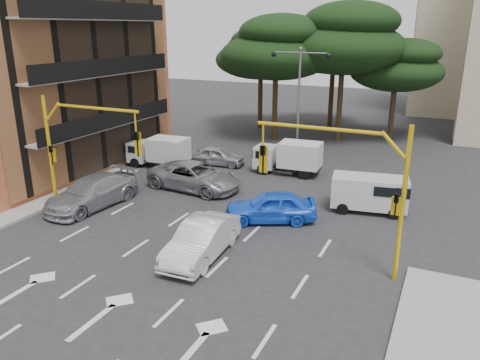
# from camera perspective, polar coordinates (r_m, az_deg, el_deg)

# --- Properties ---
(ground) EXTENTS (120.00, 120.00, 0.00)m
(ground) POSITION_cam_1_polar(r_m,az_deg,el_deg) (20.07, -7.96, -9.30)
(ground) COLOR #28282B
(ground) RESTS_ON ground
(median_strip) EXTENTS (1.40, 6.00, 0.15)m
(median_strip) POSITION_cam_1_polar(r_m,az_deg,el_deg) (33.63, 6.87, 2.33)
(median_strip) COLOR gray
(median_strip) RESTS_ON ground
(apartment_orange) EXTENTS (15.19, 16.15, 13.70)m
(apartment_orange) POSITION_cam_1_polar(r_m,az_deg,el_deg) (36.10, -26.35, 12.66)
(apartment_orange) COLOR #A44833
(apartment_orange) RESTS_ON ground
(pine_left_near) EXTENTS (9.15, 9.15, 10.23)m
(pine_left_near) POSITION_cam_1_polar(r_m,az_deg,el_deg) (39.32, 4.50, 15.83)
(pine_left_near) COLOR #382616
(pine_left_near) RESTS_ON ground
(pine_center) EXTENTS (9.98, 9.98, 11.16)m
(pine_center) POSITION_cam_1_polar(r_m,az_deg,el_deg) (39.77, 12.64, 16.50)
(pine_center) COLOR #382616
(pine_center) RESTS_ON ground
(pine_left_far) EXTENTS (8.32, 8.32, 9.30)m
(pine_left_far) POSITION_cam_1_polar(r_m,az_deg,el_deg) (44.17, 2.61, 15.23)
(pine_left_far) COLOR #382616
(pine_left_far) RESTS_ON ground
(pine_right) EXTENTS (7.49, 7.49, 8.37)m
(pine_right) POSITION_cam_1_polar(r_m,az_deg,el_deg) (41.16, 18.64, 13.14)
(pine_right) COLOR #382616
(pine_right) RESTS_ON ground
(pine_back) EXTENTS (9.15, 9.15, 10.23)m
(pine_back) POSITION_cam_1_polar(r_m,az_deg,el_deg) (45.12, 11.49, 15.84)
(pine_back) COLOR #382616
(pine_back) RESTS_ON ground
(signal_mast_right) EXTENTS (5.79, 0.37, 6.00)m
(signal_mast_right) POSITION_cam_1_polar(r_m,az_deg,el_deg) (17.90, 13.79, 0.36)
(signal_mast_right) COLOR yellow
(signal_mast_right) RESTS_ON ground
(signal_mast_left) EXTENTS (5.79, 0.37, 6.00)m
(signal_mast_left) POSITION_cam_1_polar(r_m,az_deg,el_deg) (24.30, -19.45, 4.51)
(signal_mast_left) COLOR yellow
(signal_mast_left) RESTS_ON ground
(street_lamp_center) EXTENTS (4.16, 0.36, 7.77)m
(street_lamp_center) POSITION_cam_1_polar(r_m,az_deg,el_deg) (32.59, 7.23, 11.42)
(street_lamp_center) COLOR slate
(street_lamp_center) RESTS_ON median_strip
(car_white_hatch) EXTENTS (1.89, 4.80, 1.56)m
(car_white_hatch) POSITION_cam_1_polar(r_m,az_deg,el_deg) (19.65, -4.72, -7.26)
(car_white_hatch) COLOR silver
(car_white_hatch) RESTS_ON ground
(car_blue_compact) EXTENTS (4.79, 3.58, 1.52)m
(car_blue_compact) POSITION_cam_1_polar(r_m,az_deg,el_deg) (23.13, 3.76, -3.25)
(car_blue_compact) COLOR blue
(car_blue_compact) RESTS_ON ground
(car_silver_wagon) EXTENTS (2.78, 5.73, 1.61)m
(car_silver_wagon) POSITION_cam_1_polar(r_m,az_deg,el_deg) (26.14, -17.60, -1.43)
(car_silver_wagon) COLOR #9C9EA3
(car_silver_wagon) RESTS_ON ground
(car_silver_cross_a) EXTENTS (5.91, 3.12, 1.58)m
(car_silver_cross_a) POSITION_cam_1_polar(r_m,az_deg,el_deg) (27.71, -5.54, 0.45)
(car_silver_cross_a) COLOR gray
(car_silver_cross_a) RESTS_ON ground
(car_silver_cross_b) EXTENTS (3.89, 1.91, 1.28)m
(car_silver_cross_b) POSITION_cam_1_polar(r_m,az_deg,el_deg) (32.57, -2.67, 2.95)
(car_silver_cross_b) COLOR #A6A9AE
(car_silver_cross_b) RESTS_ON ground
(van_white) EXTENTS (4.04, 2.33, 1.90)m
(van_white) POSITION_cam_1_polar(r_m,az_deg,el_deg) (25.16, 15.49, -1.63)
(van_white) COLOR silver
(van_white) RESTS_ON ground
(box_truck_a) EXTENTS (4.35, 2.04, 2.09)m
(box_truck_a) POSITION_cam_1_polar(r_m,az_deg,el_deg) (32.41, -9.87, 3.36)
(box_truck_a) COLOR silver
(box_truck_a) RESTS_ON ground
(box_truck_b) EXTENTS (4.48, 2.11, 2.15)m
(box_truck_b) POSITION_cam_1_polar(r_m,az_deg,el_deg) (30.62, 5.89, 2.72)
(box_truck_b) COLOR silver
(box_truck_b) RESTS_ON ground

